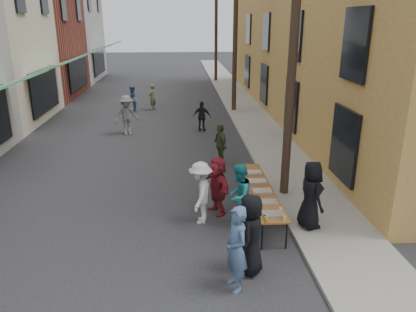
{
  "coord_description": "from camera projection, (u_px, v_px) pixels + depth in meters",
  "views": [
    {
      "loc": [
        1.16,
        -8.31,
        5.19
      ],
      "look_at": [
        1.95,
        3.1,
        1.3
      ],
      "focal_mm": 35.0,
      "sensor_mm": 36.0,
      "label": 1
    }
  ],
  "objects": [
    {
      "name": "serving_table",
      "position": [
        260.0,
        190.0,
        11.16
      ],
      "size": [
        0.7,
        4.0,
        0.75
      ],
      "color": "brown",
      "rests_on": "ground"
    },
    {
      "name": "catering_tray_sausage",
      "position": [
        273.0,
        215.0,
        9.58
      ],
      "size": [
        0.5,
        0.33,
        0.08
      ],
      "primitive_type": "cube",
      "color": "maroon",
      "rests_on": "serving_table"
    },
    {
      "name": "cup_stack",
      "position": [
        284.0,
        218.0,
        9.35
      ],
      "size": [
        0.08,
        0.08,
        0.12
      ],
      "primitive_type": "cylinder",
      "color": "tan",
      "rests_on": "serving_table"
    },
    {
      "name": "building_ochre",
      "position": [
        363.0,
        22.0,
        21.79
      ],
      "size": [
        10.0,
        28.0,
        10.0
      ],
      "primitive_type": "cube",
      "color": "#AF7F3E",
      "rests_on": "ground"
    },
    {
      "name": "guest_front_d",
      "position": [
        201.0,
        193.0,
        10.65
      ],
      "size": [
        0.85,
        1.2,
        1.69
      ],
      "primitive_type": "imported",
      "rotation": [
        0.0,
        0.0,
        -1.79
      ],
      "color": "silver",
      "rests_on": "ground"
    },
    {
      "name": "guest_front_c",
      "position": [
        239.0,
        196.0,
        10.4
      ],
      "size": [
        0.97,
        1.05,
        1.73
      ],
      "primitive_type": "imported",
      "rotation": [
        0.0,
        0.0,
        -2.06
      ],
      "color": "teal",
      "rests_on": "ground"
    },
    {
      "name": "passerby_left",
      "position": [
        127.0,
        115.0,
        18.86
      ],
      "size": [
        1.37,
        1.16,
        1.85
      ],
      "primitive_type": "imported",
      "rotation": [
        0.0,
        0.0,
        0.49
      ],
      "color": "slate",
      "rests_on": "ground"
    },
    {
      "name": "guest_queue_back",
      "position": [
        217.0,
        185.0,
        11.17
      ],
      "size": [
        1.06,
        1.59,
        1.64
      ],
      "primitive_type": "imported",
      "rotation": [
        0.0,
        0.0,
        -1.15
      ],
      "color": "maroon",
      "rests_on": "ground"
    },
    {
      "name": "passerby_right",
      "position": [
        152.0,
        97.0,
        24.01
      ],
      "size": [
        0.52,
        0.64,
        1.53
      ],
      "primitive_type": "imported",
      "rotation": [
        0.0,
        0.0,
        4.4
      ],
      "color": "#596339",
      "rests_on": "ground"
    },
    {
      "name": "utility_pole_mid",
      "position": [
        235.0,
        32.0,
        22.44
      ],
      "size": [
        0.26,
        0.26,
        9.0
      ],
      "primitive_type": "cylinder",
      "color": "#2D2116",
      "rests_on": "ground"
    },
    {
      "name": "utility_pole_near",
      "position": [
        293.0,
        45.0,
        11.11
      ],
      "size": [
        0.26,
        0.26,
        9.0
      ],
      "primitive_type": "cylinder",
      "color": "#2D2116",
      "rests_on": "ground"
    },
    {
      "name": "guest_front_b",
      "position": [
        236.0,
        249.0,
        7.94
      ],
      "size": [
        0.6,
        0.75,
        1.8
      ],
      "primitive_type": "imported",
      "rotation": [
        0.0,
        0.0,
        -1.29
      ],
      "color": "#47648A",
      "rests_on": "ground"
    },
    {
      "name": "passerby_far",
      "position": [
        132.0,
        99.0,
        23.46
      ],
      "size": [
        0.68,
        0.82,
        1.55
      ],
      "primitive_type": "imported",
      "rotation": [
        0.0,
        0.0,
        4.84
      ],
      "color": "#4C6F93",
      "rests_on": "ground"
    },
    {
      "name": "catering_tray_buns_end",
      "position": [
        253.0,
        173.0,
        12.18
      ],
      "size": [
        0.5,
        0.33,
        0.08
      ],
      "primitive_type": "cube",
      "color": "tan",
      "rests_on": "serving_table"
    },
    {
      "name": "catering_tray_buns",
      "position": [
        262.0,
        192.0,
        10.85
      ],
      "size": [
        0.5,
        0.33,
        0.08
      ],
      "primitive_type": "cube",
      "color": "tan",
      "rests_on": "serving_table"
    },
    {
      "name": "catering_tray_foil_b",
      "position": [
        267.0,
        203.0,
        10.19
      ],
      "size": [
        0.5,
        0.33,
        0.08
      ],
      "primitive_type": "cube",
      "color": "#B2B2B7",
      "rests_on": "serving_table"
    },
    {
      "name": "ground",
      "position": [
        134.0,
        253.0,
        9.44
      ],
      "size": [
        120.0,
        120.0,
        0.0
      ],
      "primitive_type": "plane",
      "color": "#28282B",
      "rests_on": "ground"
    },
    {
      "name": "guest_front_e",
      "position": [
        220.0,
        144.0,
        14.94
      ],
      "size": [
        0.66,
        0.99,
        1.57
      ],
      "primitive_type": "imported",
      "rotation": [
        0.0,
        0.0,
        -1.23
      ],
      "color": "#465330",
      "rests_on": "ground"
    },
    {
      "name": "guest_front_a",
      "position": [
        251.0,
        234.0,
        8.51
      ],
      "size": [
        0.84,
        1.02,
        1.78
      ],
      "primitive_type": "imported",
      "rotation": [
        0.0,
        0.0,
        -1.94
      ],
      "color": "black",
      "rests_on": "ground"
    },
    {
      "name": "condiment_jar_a",
      "position": [
        267.0,
        221.0,
        9.28
      ],
      "size": [
        0.07,
        0.07,
        0.08
      ],
      "primitive_type": "cylinder",
      "color": "#A57F26",
      "rests_on": "serving_table"
    },
    {
      "name": "condiment_jar_b",
      "position": [
        266.0,
        219.0,
        9.37
      ],
      "size": [
        0.07,
        0.07,
        0.08
      ],
      "primitive_type": "cylinder",
      "color": "#A57F26",
      "rests_on": "serving_table"
    },
    {
      "name": "catering_tray_foil_d",
      "position": [
        257.0,
        182.0,
        11.51
      ],
      "size": [
        0.5,
        0.33,
        0.08
      ],
      "primitive_type": "cube",
      "color": "#B2B2B7",
      "rests_on": "serving_table"
    },
    {
      "name": "server",
      "position": [
        311.0,
        195.0,
        10.18
      ],
      "size": [
        0.73,
        0.96,
        1.77
      ],
      "primitive_type": "imported",
      "rotation": [
        0.0,
        0.0,
        1.78
      ],
      "color": "black",
      "rests_on": "sidewalk"
    },
    {
      "name": "sidewalk",
      "position": [
        245.0,
        110.0,
        23.92
      ],
      "size": [
        2.2,
        60.0,
        0.1
      ],
      "primitive_type": "cube",
      "color": "gray",
      "rests_on": "ground"
    },
    {
      "name": "passerby_mid",
      "position": [
        202.0,
        116.0,
        19.45
      ],
      "size": [
        0.92,
        0.59,
        1.46
      ],
      "primitive_type": "imported",
      "rotation": [
        0.0,
        0.0,
        2.84
      ],
      "color": "black",
      "rests_on": "ground"
    },
    {
      "name": "condiment_jar_c",
      "position": [
        265.0,
        217.0,
        9.47
      ],
      "size": [
        0.07,
        0.07,
        0.08
      ],
      "primitive_type": "cylinder",
      "color": "#A57F26",
      "rests_on": "serving_table"
    },
    {
      "name": "utility_pole_far",
      "position": [
        216.0,
        27.0,
        33.78
      ],
      "size": [
        0.26,
        0.26,
        9.0
      ],
      "primitive_type": "cylinder",
      "color": "#2D2116",
      "rests_on": "ground"
    }
  ]
}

